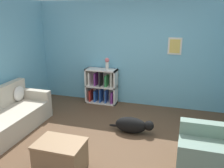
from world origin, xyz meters
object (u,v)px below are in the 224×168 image
couch (4,118)px  dog (133,125)px  coffee_table (60,155)px  vase (107,63)px  bookshelf (102,86)px  recliner_chair (217,156)px

couch → dog: 2.56m
coffee_table → vase: size_ratio=2.44×
dog → vase: size_ratio=3.09×
bookshelf → recliner_chair: 3.57m
bookshelf → vase: bearing=-6.8°
bookshelf → vase: size_ratio=3.04×
recliner_chair → coffee_table: (-2.25, -0.50, -0.11)m
couch → dog: size_ratio=2.18×
recliner_chair → coffee_table: size_ratio=1.43×
coffee_table → vase: 3.04m
couch → bookshelf: (1.29, 2.17, 0.13)m
coffee_table → dog: (0.79, 1.50, -0.09)m
vase → dog: bearing=-55.0°
recliner_chair → dog: size_ratio=1.13×
recliner_chair → vase: bearing=135.4°
recliner_chair → dog: 1.78m
couch → recliner_chair: bearing=-4.0°
couch → vase: size_ratio=6.73×
couch → bookshelf: bookshelf is taller
bookshelf → coffee_table: bearing=-83.0°
dog → vase: vase is taller
couch → bookshelf: bearing=59.2°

